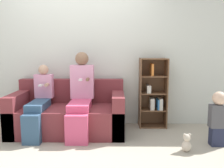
% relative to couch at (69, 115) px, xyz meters
% --- Properties ---
extents(ground_plane, '(14.00, 14.00, 0.00)m').
position_rel_couch_xyz_m(ground_plane, '(0.10, -0.52, -0.28)').
color(ground_plane, '#B2A893').
extents(back_wall, '(10.00, 0.06, 2.55)m').
position_rel_couch_xyz_m(back_wall, '(0.10, 0.47, 0.99)').
color(back_wall, silver).
rests_on(back_wall, ground_plane).
extents(couch, '(1.75, 0.86, 0.81)m').
position_rel_couch_xyz_m(couch, '(0.00, 0.00, 0.00)').
color(couch, maroon).
rests_on(couch, ground_plane).
extents(adult_seated, '(0.37, 0.82, 1.28)m').
position_rel_couch_xyz_m(adult_seated, '(0.21, -0.08, 0.37)').
color(adult_seated, '#DB4C75').
rests_on(adult_seated, ground_plane).
extents(child_seated, '(0.29, 0.81, 1.07)m').
position_rel_couch_xyz_m(child_seated, '(-0.42, -0.14, 0.25)').
color(child_seated, '#335170').
rests_on(child_seated, ground_plane).
extents(toddler_standing, '(0.23, 0.18, 0.75)m').
position_rel_couch_xyz_m(toddler_standing, '(2.14, -0.53, 0.12)').
color(toddler_standing, '#232842').
rests_on(toddler_standing, ground_plane).
extents(bookshelf, '(0.46, 0.30, 1.17)m').
position_rel_couch_xyz_m(bookshelf, '(1.38, 0.31, 0.29)').
color(bookshelf, brown).
rests_on(bookshelf, ground_plane).
extents(teddy_bear, '(0.12, 0.10, 0.25)m').
position_rel_couch_xyz_m(teddy_bear, '(1.66, -0.75, -0.17)').
color(teddy_bear, beige).
rests_on(teddy_bear, ground_plane).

